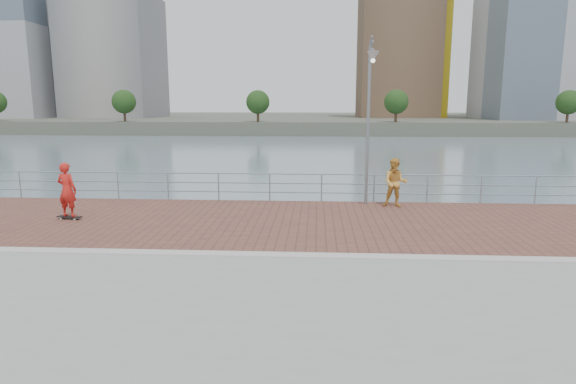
# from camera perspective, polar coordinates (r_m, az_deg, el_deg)

# --- Properties ---
(water) EXTENTS (400.00, 400.00, 0.00)m
(water) POSITION_cam_1_polar(r_m,az_deg,el_deg) (13.10, -0.54, -15.98)
(water) COLOR slate
(water) RESTS_ON ground
(brick_lane) EXTENTS (40.00, 6.80, 0.02)m
(brick_lane) POSITION_cam_1_polar(r_m,az_deg,el_deg) (15.80, 0.35, -3.55)
(brick_lane) COLOR brown
(brick_lane) RESTS_ON seawall
(curb) EXTENTS (40.00, 0.40, 0.06)m
(curb) POSITION_cam_1_polar(r_m,az_deg,el_deg) (12.33, -0.56, -7.51)
(curb) COLOR #B7B5AD
(curb) RESTS_ON seawall
(far_shore) EXTENTS (320.00, 95.00, 2.50)m
(far_shore) POSITION_cam_1_polar(r_m,az_deg,el_deg) (134.29, 3.10, 8.49)
(far_shore) COLOR #4C5142
(far_shore) RESTS_ON ground
(guardrail) EXTENTS (39.06, 0.06, 1.13)m
(guardrail) POSITION_cam_1_polar(r_m,az_deg,el_deg) (18.98, 0.90, 0.93)
(guardrail) COLOR #8C9EA8
(guardrail) RESTS_ON brick_lane
(street_lamp) EXTENTS (0.43, 1.25, 5.91)m
(street_lamp) POSITION_cam_1_polar(r_m,az_deg,el_deg) (17.88, 9.72, 11.48)
(street_lamp) COLOR slate
(street_lamp) RESTS_ON brick_lane
(skateboard) EXTENTS (0.86, 0.36, 0.10)m
(skateboard) POSITION_cam_1_polar(r_m,az_deg,el_deg) (17.68, -24.50, -2.71)
(skateboard) COLOR black
(skateboard) RESTS_ON brick_lane
(skateboarder) EXTENTS (0.73, 0.55, 1.83)m
(skateboarder) POSITION_cam_1_polar(r_m,az_deg,el_deg) (17.51, -24.73, 0.23)
(skateboarder) COLOR red
(skateboarder) RESTS_ON skateboard
(bystander) EXTENTS (1.01, 0.85, 1.83)m
(bystander) POSITION_cam_1_polar(r_m,az_deg,el_deg) (18.28, 12.60, 1.08)
(bystander) COLOR gold
(bystander) RESTS_ON brick_lane
(skyline) EXTENTS (233.00, 41.00, 69.37)m
(skyline) POSITION_cam_1_polar(r_m,az_deg,el_deg) (122.86, 20.11, 20.00)
(skyline) COLOR #ADA38E
(skyline) RESTS_ON far_shore
(shoreline_trees) EXTENTS (109.27, 4.38, 5.84)m
(shoreline_trees) POSITION_cam_1_polar(r_m,az_deg,el_deg) (89.31, -3.30, 10.59)
(shoreline_trees) COLOR #473323
(shoreline_trees) RESTS_ON far_shore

